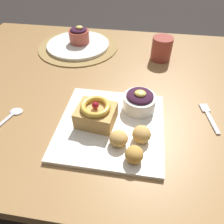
# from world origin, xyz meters

# --- Properties ---
(ground_plane) EXTENTS (8.00, 8.00, 0.00)m
(ground_plane) POSITION_xyz_m (0.00, 0.00, 0.00)
(ground_plane) COLOR #2D2826
(dining_table) EXTENTS (1.57, 0.94, 0.73)m
(dining_table) POSITION_xyz_m (0.00, 0.00, 0.65)
(dining_table) COLOR olive
(dining_table) RESTS_ON ground_plane
(woven_placemat) EXTENTS (0.36, 0.36, 0.00)m
(woven_placemat) POSITION_xyz_m (-0.30, 0.26, 0.73)
(woven_placemat) COLOR #997A47
(woven_placemat) RESTS_ON dining_table
(front_plate) EXTENTS (0.29, 0.29, 0.01)m
(front_plate) POSITION_xyz_m (-0.07, -0.20, 0.74)
(front_plate) COLOR white
(front_plate) RESTS_ON dining_table
(cake_slice) EXTENTS (0.11, 0.10, 0.07)m
(cake_slice) POSITION_xyz_m (-0.11, -0.20, 0.77)
(cake_slice) COLOR tan
(cake_slice) RESTS_ON front_plate
(berry_ramekin) EXTENTS (0.10, 0.10, 0.07)m
(berry_ramekin) POSITION_xyz_m (-0.00, -0.13, 0.77)
(berry_ramekin) COLOR white
(berry_ramekin) RESTS_ON front_plate
(fritter_front) EXTENTS (0.05, 0.05, 0.04)m
(fritter_front) POSITION_xyz_m (0.01, -0.25, 0.76)
(fritter_front) COLOR tan
(fritter_front) RESTS_ON front_plate
(fritter_middle) EXTENTS (0.05, 0.05, 0.04)m
(fritter_middle) POSITION_xyz_m (-0.04, -0.27, 0.76)
(fritter_middle) COLOR tan
(fritter_middle) RESTS_ON front_plate
(fritter_back) EXTENTS (0.04, 0.05, 0.04)m
(fritter_back) POSITION_xyz_m (0.00, -0.31, 0.76)
(fritter_back) COLOR gold
(fritter_back) RESTS_ON front_plate
(back_plate) EXTENTS (0.28, 0.28, 0.01)m
(back_plate) POSITION_xyz_m (-0.30, 0.26, 0.74)
(back_plate) COLOR white
(back_plate) RESTS_ON woven_placemat
(back_ramekin) EXTENTS (0.09, 0.09, 0.08)m
(back_ramekin) POSITION_xyz_m (-0.29, 0.27, 0.78)
(back_ramekin) COLOR #B24C3D
(back_ramekin) RESTS_ON back_plate
(fork) EXTENTS (0.04, 0.13, 0.00)m
(fork) POSITION_xyz_m (0.21, -0.12, 0.73)
(fork) COLOR silver
(fork) RESTS_ON dining_table
(spoon) EXTENTS (0.06, 0.12, 0.00)m
(spoon) POSITION_xyz_m (-0.38, -0.21, 0.73)
(spoon) COLOR silver
(spoon) RESTS_ON dining_table
(coffee_mug) EXTENTS (0.08, 0.08, 0.09)m
(coffee_mug) POSITION_xyz_m (0.07, 0.21, 0.78)
(coffee_mug) COLOR #993D33
(coffee_mug) RESTS_ON dining_table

